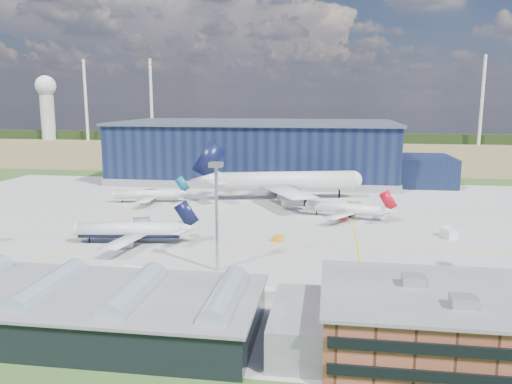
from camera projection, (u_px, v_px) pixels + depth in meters
name	position (u px, v px, depth m)	size (l,w,h in m)	color
ground	(206.00, 232.00, 135.53)	(600.00, 600.00, 0.00)	#31511E
apron	(214.00, 223.00, 145.25)	(220.00, 160.00, 0.08)	#AAAAA5
farmland	(282.00, 151.00, 349.56)	(600.00, 220.00, 0.01)	#90784D
treeline	(291.00, 137.00, 426.67)	(600.00, 8.00, 8.00)	black
horizon_dressing	(76.00, 101.00, 443.14)	(440.20, 18.00, 70.00)	white
hangar	(263.00, 153.00, 225.25)	(145.00, 62.00, 26.10)	#101735
ops_building	(489.00, 326.00, 68.40)	(46.00, 23.00, 10.90)	brown
glass_concourse	(71.00, 307.00, 77.41)	(78.00, 23.00, 8.60)	black
light_mast_center	(216.00, 199.00, 102.11)	(2.60, 2.60, 23.00)	#ACAEB3
airliner_navy	(129.00, 222.00, 124.14)	(32.82, 32.10, 10.70)	silver
airliner_red	(345.00, 203.00, 150.64)	(28.89, 28.27, 9.42)	silver
airliner_widebody	(286.00, 171.00, 178.85)	(62.99, 61.62, 20.54)	silver
airliner_regional	(147.00, 190.00, 173.76)	(27.92, 27.32, 9.11)	silver
gse_tug_a	(278.00, 239.00, 126.77)	(1.99, 3.26, 1.36)	orange
gse_van_a	(135.00, 273.00, 100.02)	(2.27, 5.21, 2.27)	white
gse_cart_a	(448.00, 228.00, 136.88)	(2.09, 3.14, 1.36)	white
gse_van_b	(448.00, 233.00, 129.82)	(2.41, 5.25, 2.41)	white
gse_tug_c	(229.00, 190.00, 194.42)	(1.96, 3.13, 1.37)	orange
gse_cart_b	(143.00, 200.00, 175.51)	(2.23, 3.34, 1.45)	white
gse_van_c	(261.00, 297.00, 87.46)	(2.53, 5.28, 2.53)	white
airstair	(83.00, 281.00, 94.07)	(2.07, 5.18, 3.31)	white
car_b	(300.00, 308.00, 84.64)	(1.18, 3.40, 1.12)	#99999E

